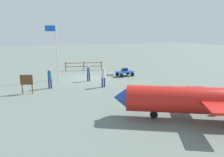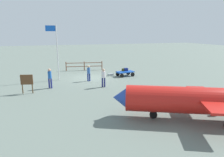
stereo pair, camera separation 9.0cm
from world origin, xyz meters
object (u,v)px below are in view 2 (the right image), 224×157
Objects in this scene: worker_lead at (103,76)px; worker_trailing at (89,72)px; luggage_cart at (125,73)px; flagpole at (56,48)px; worker_supervisor at (50,77)px; airplane_near at (201,100)px; suitcase_navy at (126,69)px; suitcase_grey at (124,70)px; suitcase_tan at (111,75)px; signboard at (27,81)px.

worker_lead is 2.78m from worker_trailing.
flagpole reaches higher than luggage_cart.
airplane_near reaches higher than worker_supervisor.
luggage_cart is at bearing 55.20° from suitcase_navy.
worker_lead is (3.75, 3.95, 0.31)m from suitcase_navy.
suitcase_grey is at bearing 178.74° from flagpole.
airplane_near reaches higher than suitcase_navy.
worker_supervisor is 0.32× the size of flagpole.
worker_lead is 1.06× the size of worker_trailing.
suitcase_navy is at bearing -133.53° from worker_lead.
suitcase_tan is 0.42× the size of worker_trailing.
worker_supervisor reaches higher than luggage_cart.
flagpole is (-0.81, -3.02, 2.30)m from worker_supervisor.
luggage_cart is 7.86m from flagpole.
worker_supervisor is (6.63, 3.29, 0.90)m from suitcase_tan.
luggage_cart is at bearing -91.74° from airplane_near.
worker_lead is at bearing -69.39° from airplane_near.
airplane_near is at bearing 138.29° from signboard.
worker_supervisor is at bearing -50.89° from airplane_near.
luggage_cart is 1.29× the size of worker_trailing.
worker_trailing is 4.08m from flagpole.
worker_trailing reaches higher than suitcase_navy.
suitcase_navy is 0.26× the size of worker_lead.
airplane_near is (-3.96, 11.06, 0.27)m from worker_trailing.
worker_trailing reaches higher than signboard.
suitcase_navy is 5.46m from worker_lead.
luggage_cart is 0.45m from suitcase_grey.
signboard is at bearing 27.20° from suitcase_tan.
signboard is at bearing 25.06° from worker_trailing.
luggage_cart is at bearing -162.70° from worker_supervisor.
flagpole is 3.61× the size of signboard.
suitcase_grey is 0.40× the size of worker_trailing.
worker_trailing is at bearing -157.51° from worker_supervisor.
suitcase_grey is 0.42× the size of signboard.
worker_lead is 6.04m from flagpole.
worker_supervisor is at bearing 19.30° from suitcase_grey.
suitcase_navy is 0.29× the size of signboard.
worker_lead reaches higher than luggage_cart.
suitcase_tan is at bearing -115.21° from worker_lead.
worker_supervisor reaches higher than suitcase_grey.
worker_lead is 8.98m from airplane_near.
signboard is at bearing 19.80° from luggage_cart.
luggage_cart is at bearing -160.20° from signboard.
airplane_near is at bearing 94.88° from suitcase_tan.
worker_trailing is at bearing -154.94° from signboard.
flagpole is at bearing -104.97° from worker_supervisor.
suitcase_grey is at bearing -163.53° from worker_trailing.
airplane_near reaches higher than suitcase_grey.
suitcase_grey is at bearing 164.25° from suitcase_tan.
suitcase_navy is at bearing -164.21° from worker_trailing.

